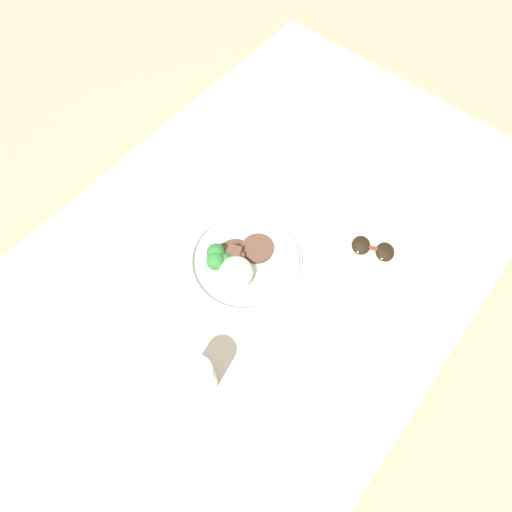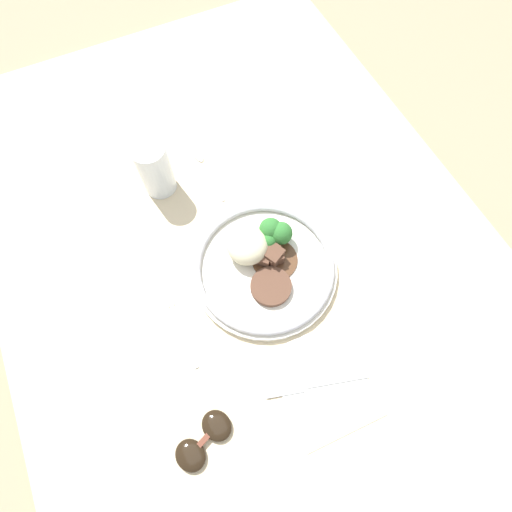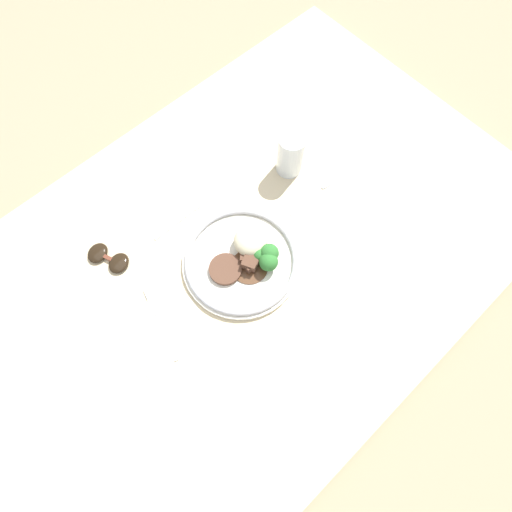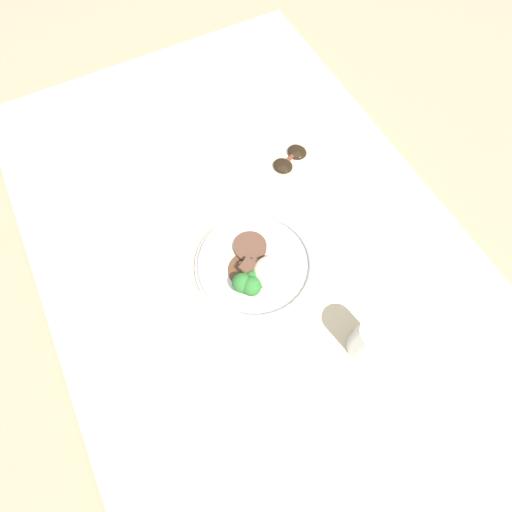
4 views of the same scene
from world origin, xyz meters
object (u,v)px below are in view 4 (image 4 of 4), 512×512
juice_glass (368,340)px  fork (225,188)px  plate (257,266)px  sunglasses (290,159)px  knife (326,234)px  spoon (329,379)px

juice_glass → fork: (-0.47, -0.08, -0.05)m
plate → sunglasses: size_ratio=2.38×
knife → fork: bearing=-145.4°
fork → spoon: (0.50, -0.01, -0.00)m
fork → spoon: size_ratio=1.05×
spoon → sunglasses: bearing=152.6°
fork → sunglasses: size_ratio=1.51×
plate → knife: size_ratio=1.27×
knife → spoon: spoon is taller
fork → spoon: 0.50m
juice_glass → fork: 0.48m
plate → fork: (-0.23, 0.03, -0.02)m
knife → sunglasses: 0.22m
juice_glass → plate: bearing=-155.8°
fork → knife: size_ratio=0.81×
fork → spoon: same height
plate → knife: plate is taller
plate → fork: size_ratio=1.58×
spoon → fork: bearing=172.6°
spoon → sunglasses: sunglasses is taller
plate → juice_glass: juice_glass is taller
plate → juice_glass: size_ratio=2.29×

